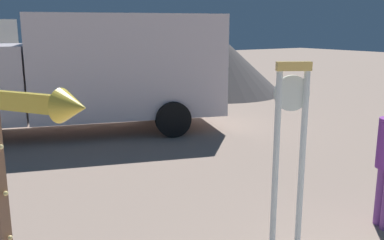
{
  "coord_description": "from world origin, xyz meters",
  "views": [
    {
      "loc": [
        -3.92,
        -0.58,
        2.71
      ],
      "look_at": [
        -0.2,
        5.16,
        1.2
      ],
      "focal_mm": 39.34,
      "sensor_mm": 36.0,
      "label": 1
    }
  ],
  "objects_px": {
    "standing_clock": "(290,144)",
    "box_truck_near": "(102,69)",
    "dome_tent": "(215,62)",
    "arrow_sign": "(23,167)"
  },
  "relations": [
    {
      "from": "standing_clock",
      "to": "dome_tent",
      "type": "xyz_separation_m",
      "value": [
        7.06,
        11.17,
        -0.14
      ]
    },
    {
      "from": "standing_clock",
      "to": "box_truck_near",
      "type": "bearing_deg",
      "value": 85.47
    },
    {
      "from": "standing_clock",
      "to": "box_truck_near",
      "type": "xyz_separation_m",
      "value": [
        0.58,
        7.27,
        0.23
      ]
    },
    {
      "from": "dome_tent",
      "to": "box_truck_near",
      "type": "bearing_deg",
      "value": -148.94
    },
    {
      "from": "arrow_sign",
      "to": "dome_tent",
      "type": "xyz_separation_m",
      "value": [
        9.9,
        11.15,
        -0.39
      ]
    },
    {
      "from": "box_truck_near",
      "to": "dome_tent",
      "type": "distance_m",
      "value": 7.57
    },
    {
      "from": "arrow_sign",
      "to": "standing_clock",
      "type": "bearing_deg",
      "value": -0.37
    },
    {
      "from": "arrow_sign",
      "to": "dome_tent",
      "type": "relative_size",
      "value": 0.45
    },
    {
      "from": "standing_clock",
      "to": "arrow_sign",
      "type": "bearing_deg",
      "value": 179.63
    },
    {
      "from": "box_truck_near",
      "to": "dome_tent",
      "type": "xyz_separation_m",
      "value": [
        6.48,
        3.9,
        -0.37
      ]
    }
  ]
}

